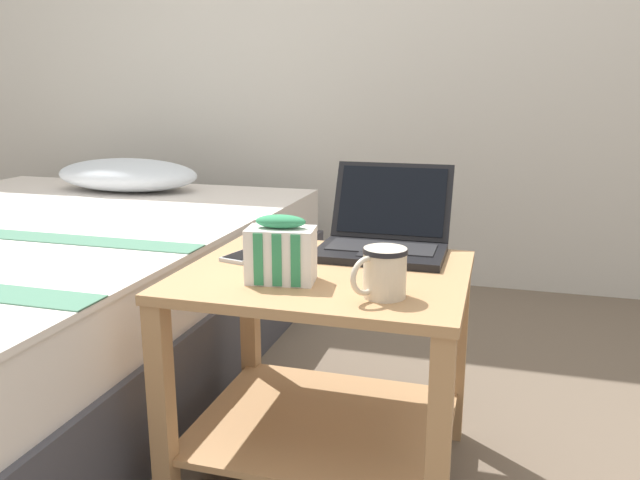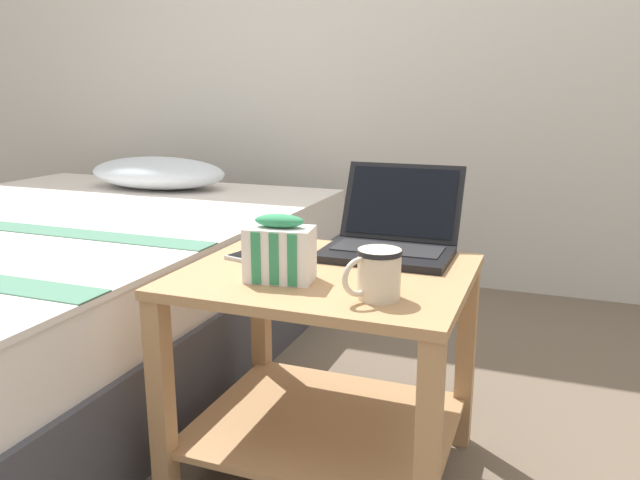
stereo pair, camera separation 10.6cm
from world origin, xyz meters
The scene contains 8 objects.
ground_plane centered at (0.00, 0.00, 0.00)m, with size 8.00×8.00×0.00m, color brown.
back_wall centered at (0.00, 1.62, 1.25)m, with size 8.00×0.05×2.50m.
bed centered at (-1.20, 0.32, 0.24)m, with size 1.62×2.07×0.61m.
bedside_table centered at (0.00, 0.00, 0.33)m, with size 0.63×0.54×0.51m.
laptop centered at (0.10, 0.20, 0.55)m, with size 0.31×0.30×0.21m.
mug_front_left centered at (0.16, -0.14, 0.56)m, with size 0.10×0.12×0.10m.
snack_bag centered at (-0.07, -0.10, 0.57)m, with size 0.15×0.10×0.14m.
cell_phone centered at (-0.21, 0.07, 0.51)m, with size 0.10×0.16×0.01m.
Camera 2 is at (0.46, -1.26, 0.91)m, focal length 35.00 mm.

